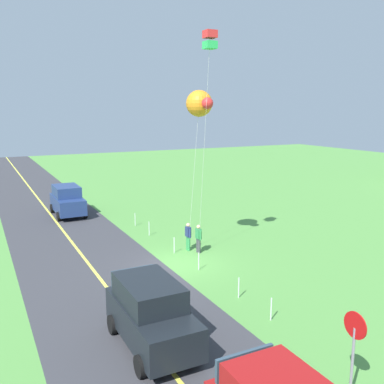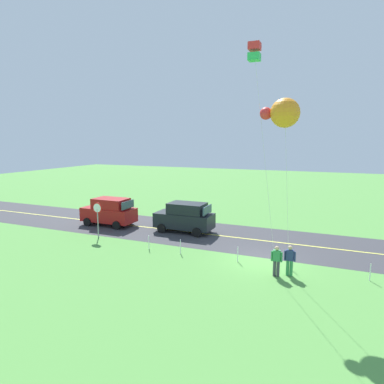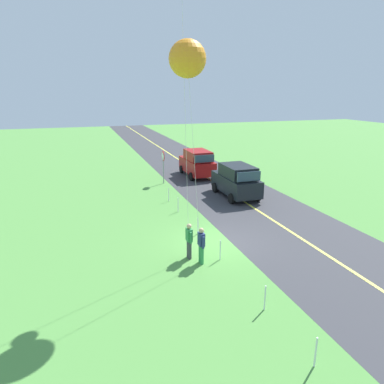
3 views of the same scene
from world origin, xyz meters
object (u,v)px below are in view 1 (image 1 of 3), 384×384
object	(u,v)px
car_suv_foreground	(151,313)
stop_sign	(354,338)
kite_blue_mid	(210,40)
car_parked_west_far	(67,200)
person_adult_companion	(198,238)
kite_red_low	(200,103)
person_adult_near	(188,236)

from	to	relation	value
car_suv_foreground	stop_sign	world-z (taller)	stop_sign
car_suv_foreground	kite_blue_mid	distance (m)	13.13
car_parked_west_far	stop_sign	distance (m)	25.23
car_parked_west_far	stop_sign	size ratio (longest dim) A/B	1.72
car_parked_west_far	person_adult_companion	xyz separation A→B (m)	(12.23, 4.76, -0.29)
stop_sign	kite_red_low	xyz separation A→B (m)	(-12.92, 2.12, 6.39)
person_adult_near	person_adult_companion	xyz separation A→B (m)	(0.61, 0.34, 0.00)
car_parked_west_far	person_adult_near	bearing A→B (deg)	20.83
car_suv_foreground	person_adult_near	world-z (taller)	car_suv_foreground
stop_sign	car_parked_west_far	bearing A→B (deg)	-173.79
car_parked_west_far	kite_red_low	bearing A→B (deg)	21.75
car_suv_foreground	kite_blue_mid	world-z (taller)	kite_blue_mid
car_parked_west_far	person_adult_companion	world-z (taller)	car_parked_west_far
stop_sign	kite_red_low	size ratio (longest dim) A/B	0.29
car_parked_west_far	car_suv_foreground	bearing A→B (deg)	-3.29
kite_blue_mid	kite_red_low	bearing A→B (deg)	169.82
car_suv_foreground	car_parked_west_far	bearing A→B (deg)	176.71
car_parked_west_far	kite_red_low	size ratio (longest dim) A/B	0.49
car_suv_foreground	kite_red_low	bearing A→B (deg)	142.65
person_adult_near	kite_blue_mid	bearing A→B (deg)	-18.90
person_adult_near	kite_blue_mid	xyz separation A→B (m)	(2.08, 0.15, 10.27)
stop_sign	person_adult_near	world-z (taller)	stop_sign
person_adult_near	person_adult_companion	bearing A→B (deg)	6.08
person_adult_near	kite_red_low	distance (m)	7.36
person_adult_near	kite_red_low	xyz separation A→B (m)	(0.54, 0.43, 7.33)
car_parked_west_far	stop_sign	world-z (taller)	stop_sign
car_parked_west_far	kite_red_low	distance (m)	14.86
stop_sign	kite_red_low	bearing A→B (deg)	170.68
stop_sign	kite_red_low	distance (m)	14.57
car_parked_west_far	person_adult_companion	bearing A→B (deg)	21.28
stop_sign	person_adult_near	xyz separation A→B (m)	(-13.46, 1.69, -0.94)
car_suv_foreground	kite_blue_mid	size ratio (longest dim) A/B	0.38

